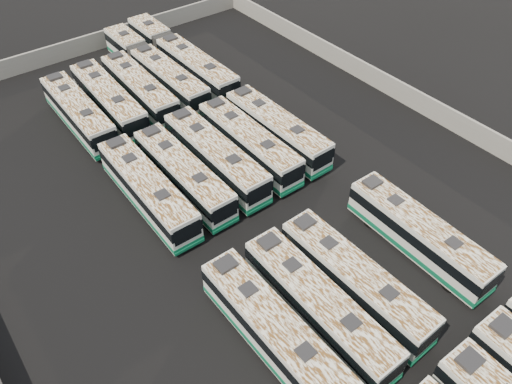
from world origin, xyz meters
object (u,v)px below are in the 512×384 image
Objects in this scene: bus_midback_far_left at (148,190)px; bus_midback_center at (215,157)px; bus_back_left at (109,100)px; bus_midfront_center at (355,280)px; bus_midfront_left at (318,306)px; bus_midback_far_right at (277,129)px; bus_back_right at (154,68)px; bus_back_far_left at (79,113)px; bus_back_far_right at (180,57)px; bus_midback_left at (184,174)px; bus_midback_right at (249,143)px; bus_midfront_far_left at (275,332)px; bus_midfront_far_right at (419,234)px; bus_back_center at (140,89)px.

bus_midback_center is at bearing 1.72° from bus_midback_far_left.
bus_midfront_center is at bearing -82.02° from bus_back_left.
bus_midfront_left is 17.28m from bus_midback_far_left.
bus_midback_far_left is at bearing 179.28° from bus_midback_far_right.
bus_midback_far_right is 17.83m from bus_back_right.
bus_back_far_right is (13.91, 3.55, 0.03)m from bus_back_far_left.
bus_back_far_right is at bearing 77.40° from bus_midfront_center.
bus_midback_far_left is at bearing 178.16° from bus_midback_left.
bus_back_right is (6.95, 17.62, -0.01)m from bus_midback_left.
bus_midback_right is 18.06m from bus_back_far_right.
bus_back_right is 3.53m from bus_back_far_right.
bus_midback_left is 0.98× the size of bus_midback_far_right.
bus_midback_left is 14.65m from bus_back_far_left.
bus_midfront_far_left is 0.98× the size of bus_back_left.
bus_back_left is at bearing 125.27° from bus_midback_far_right.
bus_back_right is (10.35, 17.53, -0.07)m from bus_midback_far_left.
bus_midback_far_left reaches higher than bus_midfront_center.
bus_midfront_left is at bearing -88.32° from bus_back_left.
bus_midback_left is at bearing -120.89° from bus_back_far_right.
bus_midback_far_left reaches higher than bus_midfront_far_right.
bus_midfront_far_right is 0.98× the size of bus_midback_far_right.
bus_midback_center reaches higher than bus_midback_far_right.
bus_back_right is (3.50, 17.39, -0.09)m from bus_midback_center.
bus_midfront_center is 31.51m from bus_back_left.
bus_midback_far_right is at bearing -90.51° from bus_back_far_right.
bus_back_center reaches higher than bus_midback_right.
bus_back_far_left is at bearing -174.67° from bus_back_left.
bus_midback_center reaches higher than bus_midback_far_left.
bus_midback_far_left is 0.99× the size of bus_midback_center.
bus_back_right is at bearing 43.30° from bus_back_center.
bus_back_left is (-10.59, 31.24, 0.08)m from bus_midfront_far_right.
bus_midfront_center is at bearing -78.45° from bus_midback_left.
bus_midback_left is at bearing -0.91° from bus_midback_far_left.
bus_midback_left is (-3.55, 16.83, -0.01)m from bus_midfront_center.
bus_back_center is (3.51, -0.01, -0.03)m from bus_back_left.
bus_back_center reaches higher than bus_back_far_left.
bus_midback_center is 1.01× the size of bus_back_center.
bus_back_center is at bearing 115.05° from bus_midback_far_right.
bus_back_right is at bearing 60.01° from bus_midback_far_left.
bus_back_far_right is (10.52, 3.32, -0.02)m from bus_back_left.
bus_back_center is at bearing 1.27° from bus_back_left.
bus_back_center is (3.37, 31.31, 0.00)m from bus_midfront_left.
bus_back_left is (-7.10, 14.42, 0.04)m from bus_midback_right.
bus_midback_right is 14.85m from bus_back_center.
bus_midback_far_right is at bearing 58.89° from bus_midfront_left.
bus_midfront_far_left is at bearing -102.02° from bus_midback_left.
bus_midfront_far_left is 1.02× the size of bus_midback_left.
bus_midback_center reaches higher than bus_back_center.
bus_back_center is (6.89, 0.22, 0.02)m from bus_back_far_left.
bus_midback_left is 20.65m from bus_back_far_right.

